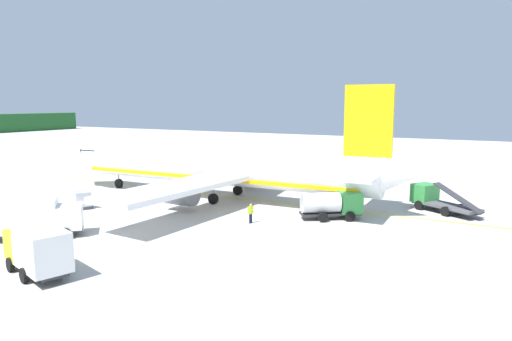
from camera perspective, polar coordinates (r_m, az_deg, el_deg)
airliner_foreground at (r=49.43m, az=-4.70°, el=0.36°), size 34.67×41.70×11.90m
service_truck_fuel at (r=38.99m, az=-25.64°, el=-5.23°), size 6.07×6.01×2.99m
service_truck_baggage at (r=30.80m, az=-25.49°, el=-8.77°), size 3.73×5.97×2.94m
service_truck_catering at (r=41.47m, az=9.45°, el=-4.08°), size 4.67×5.46×2.40m
service_truck_pushback at (r=47.44m, az=21.34°, el=-3.26°), size 5.24×6.85×2.74m
cargo_container_near at (r=48.03m, az=-20.83°, el=-3.32°), size 2.26×2.26×2.07m
crew_marshaller at (r=53.42m, az=8.70°, el=-1.72°), size 0.41×0.57×1.67m
crew_loader_left at (r=39.51m, az=-0.67°, el=-5.16°), size 0.59×0.38×1.71m
apron_guide_line at (r=48.95m, az=0.59°, el=-3.72°), size 0.30×60.00×0.01m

